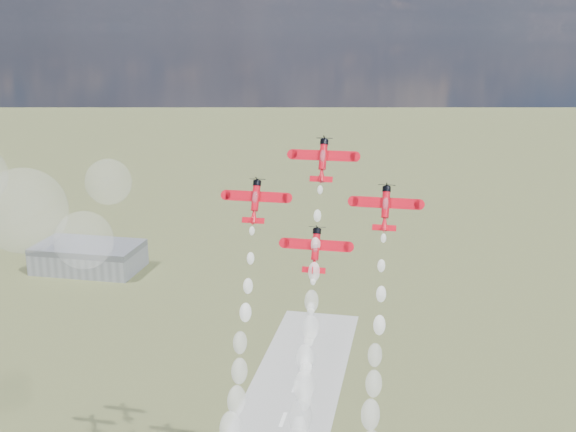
% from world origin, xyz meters
% --- Properties ---
extents(hangar, '(50.00, 28.00, 13.00)m').
position_xyz_m(hangar, '(-120.00, 180.00, 6.50)').
color(hangar, gray).
rests_on(hangar, ground).
extents(plane_lead, '(12.13, 6.10, 8.03)m').
position_xyz_m(plane_lead, '(18.59, 19.03, 90.44)').
color(plane_lead, red).
rests_on(plane_lead, ground).
extents(plane_left, '(12.13, 6.10, 8.03)m').
position_xyz_m(plane_left, '(6.25, 15.18, 82.71)').
color(plane_left, red).
rests_on(plane_left, ground).
extents(plane_right, '(12.13, 6.10, 8.03)m').
position_xyz_m(plane_right, '(30.93, 15.18, 82.71)').
color(plane_right, red).
rests_on(plane_right, ground).
extents(plane_slot, '(12.13, 6.10, 8.03)m').
position_xyz_m(plane_slot, '(18.59, 11.32, 74.98)').
color(plane_slot, red).
rests_on(plane_slot, ground).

